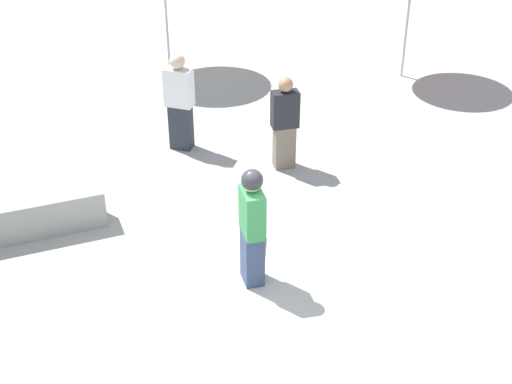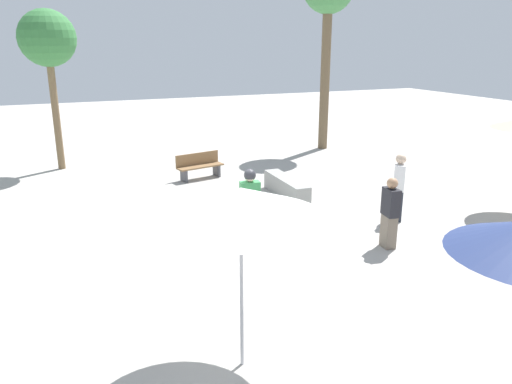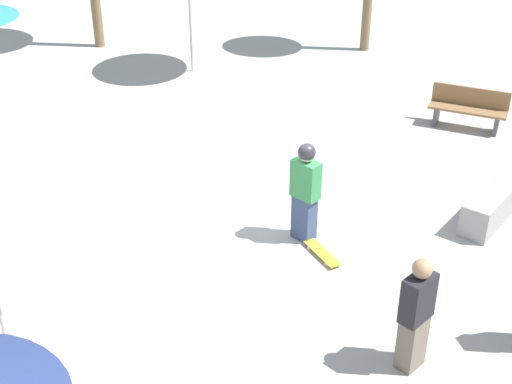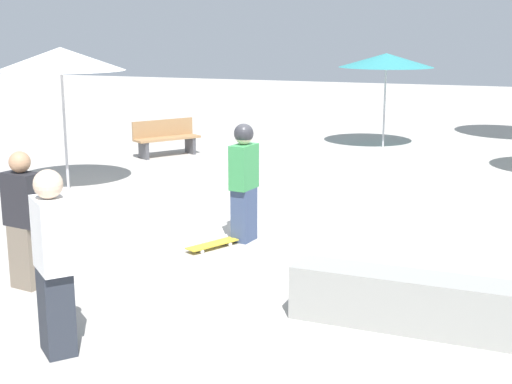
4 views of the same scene
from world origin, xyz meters
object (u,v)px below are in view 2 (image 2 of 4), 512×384
shade_umbrella_white (241,203)px  bystander_watching (399,187)px  bench_near (200,166)px  palm_tree_far_back (47,41)px  concrete_ledge (286,187)px  skater_main (250,202)px  skateboard (275,237)px  bystander_far (390,213)px

shade_umbrella_white → bystander_watching: (4.07, -5.87, -1.55)m
bench_near → palm_tree_far_back: size_ratio=0.30×
concrete_ledge → bench_near: bench_near is taller
palm_tree_far_back → bench_near: bearing=-127.6°
skater_main → concrete_ledge: 3.52m
palm_tree_far_back → bystander_watching: (-9.14, -7.71, -3.58)m
concrete_ledge → shade_umbrella_white: 8.39m
skateboard → shade_umbrella_white: bearing=-94.5°
skater_main → bench_near: skater_main is taller
skater_main → skateboard: bearing=-20.0°
skater_main → bystander_watching: bystander_watching is taller
palm_tree_far_back → concrete_ledge: bearing=-136.1°
skateboard → palm_tree_far_back: size_ratio=0.15×
skateboard → bystander_far: 2.65m
shade_umbrella_white → bystander_far: shade_umbrella_white is taller
skateboard → palm_tree_far_back: palm_tree_far_back is taller
bench_near → bystander_far: bystander_far is taller
skateboard → concrete_ledge: concrete_ledge is taller
skateboard → concrete_ledge: (2.91, -1.73, 0.22)m
palm_tree_far_back → bystander_far: (-10.53, -6.39, -3.64)m
concrete_ledge → palm_tree_far_back: bearing=43.9°
skateboard → palm_tree_far_back: (9.14, 4.26, 4.39)m
concrete_ledge → palm_tree_far_back: (6.23, 5.99, 4.16)m
concrete_ledge → bench_near: size_ratio=1.40×
concrete_ledge → bench_near: 3.47m
concrete_ledge → shade_umbrella_white: bearing=149.3°
bench_near → shade_umbrella_white: 10.44m
bystander_watching → skateboard: bearing=129.7°
skateboard → palm_tree_far_back: bearing=141.2°
skateboard → bystander_far: (-1.39, -2.13, 0.75)m
shade_umbrella_white → palm_tree_far_back: size_ratio=0.48×
shade_umbrella_white → bench_near: bearing=-13.4°
skateboard → bystander_watching: bearing=26.1°
concrete_ledge → palm_tree_far_back: palm_tree_far_back is taller
bench_near → bystander_far: (-7.28, -2.18, 0.38)m
bench_near → shade_umbrella_white: shade_umbrella_white is taller
concrete_ledge → skateboard: bearing=149.3°
skater_main → skateboard: size_ratio=2.08×
skateboard → bystander_watching: bystander_watching is taller
skater_main → skateboard: (-0.26, -0.52, -0.85)m
palm_tree_far_back → bystander_watching: size_ratio=3.15×
skater_main → bystander_watching: size_ratio=0.96×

